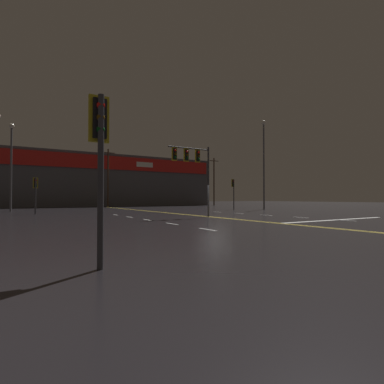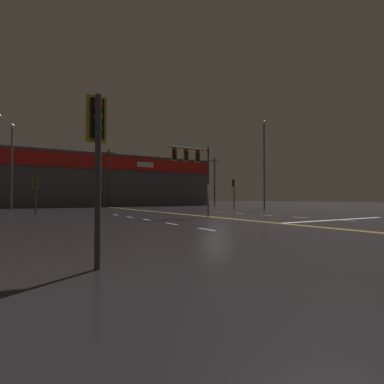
{
  "view_description": "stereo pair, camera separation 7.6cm",
  "coord_description": "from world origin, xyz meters",
  "views": [
    {
      "loc": [
        -13.33,
        -18.8,
        1.45
      ],
      "look_at": [
        0.0,
        3.29,
        2.0
      ],
      "focal_mm": 28.0,
      "sensor_mm": 36.0,
      "label": 1
    },
    {
      "loc": [
        -13.26,
        -18.84,
        1.45
      ],
      "look_at": [
        0.0,
        3.29,
        2.0
      ],
      "focal_mm": 28.0,
      "sensor_mm": 36.0,
      "label": 2
    }
  ],
  "objects": [
    {
      "name": "traffic_signal_corner_southwest",
      "position": [
        -11.77,
        -12.47,
        2.67
      ],
      "size": [
        0.42,
        0.36,
        3.63
      ],
      "color": "#38383D",
      "rests_on": "ground"
    },
    {
      "name": "road_markings",
      "position": [
        1.14,
        -1.36,
        0.0
      ],
      "size": [
        16.31,
        60.0,
        0.01
      ],
      "color": "gold",
      "rests_on": "ground"
    },
    {
      "name": "traffic_signal_corner_northwest",
      "position": [
        -11.47,
        12.21,
        2.48
      ],
      "size": [
        0.42,
        0.36,
        3.37
      ],
      "color": "#38383D",
      "rests_on": "ground"
    },
    {
      "name": "streetlight_far_right",
      "position": [
        14.97,
        9.85,
        7.26
      ],
      "size": [
        0.56,
        0.56,
        11.72
      ],
      "color": "#59595E",
      "rests_on": "ground"
    },
    {
      "name": "utility_pole_row",
      "position": [
        -1.04,
        31.49,
        5.57
      ],
      "size": [
        45.45,
        0.26,
        12.32
      ],
      "color": "#4C3828",
      "rests_on": "ground"
    },
    {
      "name": "traffic_signal_corner_northeast",
      "position": [
        11.06,
        11.36,
        2.88
      ],
      "size": [
        0.42,
        0.36,
        3.92
      ],
      "color": "#38383D",
      "rests_on": "ground"
    },
    {
      "name": "streetlight_far_left",
      "position": [
        -13.43,
        19.7,
        6.19
      ],
      "size": [
        0.56,
        0.56,
        9.75
      ],
      "color": "#59595E",
      "rests_on": "ground"
    },
    {
      "name": "traffic_signal_median",
      "position": [
        -1.48,
        0.85,
        4.33
      ],
      "size": [
        3.64,
        0.36,
        5.54
      ],
      "color": "#38383D",
      "rests_on": "ground"
    },
    {
      "name": "building_backdrop",
      "position": [
        0.0,
        37.93,
        4.66
      ],
      "size": [
        43.39,
        10.23,
        9.29
      ],
      "color": "#4C4C51",
      "rests_on": "ground"
    },
    {
      "name": "ground_plane",
      "position": [
        0.0,
        0.0,
        0.0
      ],
      "size": [
        200.0,
        200.0,
        0.0
      ],
      "primitive_type": "plane",
      "color": "black"
    }
  ]
}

